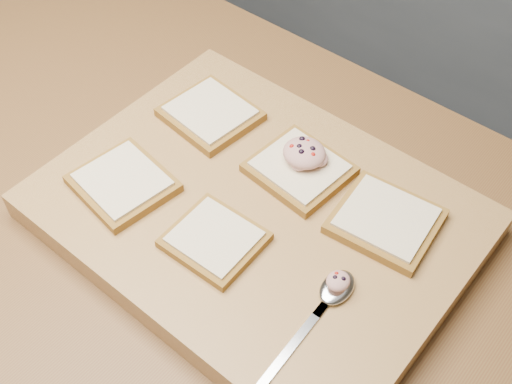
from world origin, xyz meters
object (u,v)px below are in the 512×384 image
(bread_far_center, at_px, (300,169))
(tuna_salad_dollop, at_px, (304,153))
(spoon, at_px, (331,295))
(cutting_board, at_px, (256,215))

(bread_far_center, xyz_separation_m, tuna_salad_dollop, (-0.00, 0.01, 0.02))
(bread_far_center, distance_m, spoon, 0.20)
(bread_far_center, height_order, spoon, bread_far_center)
(tuna_salad_dollop, bearing_deg, cutting_board, -95.54)
(cutting_board, distance_m, bread_far_center, 0.09)
(cutting_board, bearing_deg, bread_far_center, 83.07)
(cutting_board, xyz_separation_m, tuna_salad_dollop, (0.01, 0.09, 0.05))
(cutting_board, height_order, spoon, spoon)
(cutting_board, height_order, bread_far_center, bread_far_center)
(cutting_board, bearing_deg, spoon, -18.58)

